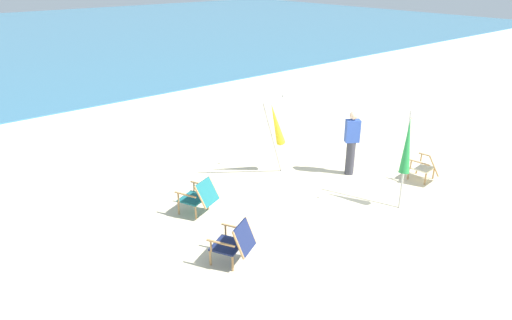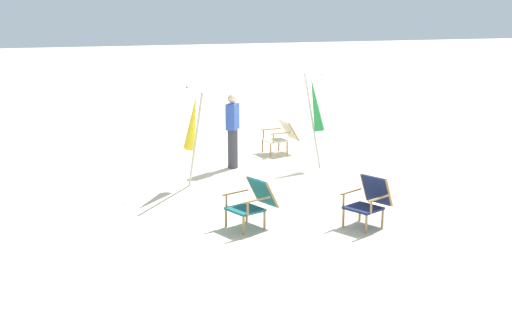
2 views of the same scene
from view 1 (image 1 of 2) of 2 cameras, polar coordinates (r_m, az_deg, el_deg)
The scene contains 8 objects.
ground_plane at distance 10.08m, azimuth 9.23°, elevation -5.88°, with size 80.00×80.00×0.00m, color beige.
surf_band at distance 17.89m, azimuth -15.92°, elevation 6.72°, with size 80.00×1.10×0.06m, color white.
beach_chair_back_right at distance 8.04m, azimuth -2.65°, elevation -10.18°, with size 0.83×0.88×0.81m.
beach_chair_front_right at distance 11.71m, azimuth 20.87°, elevation -0.62°, with size 0.66×0.84×0.77m.
beach_chair_mid_center at distance 9.60m, azimuth -7.08°, elevation -4.45°, with size 0.82×0.91×0.79m.
umbrella_furled_yellow at distance 11.01m, azimuth 2.53°, elevation 4.41°, with size 0.84×0.33×2.00m.
umbrella_furled_green at distance 10.00m, azimuth 18.35°, elevation 1.58°, with size 0.53×0.44×2.08m.
person_near_chairs at distance 11.42m, azimuth 11.85°, elevation 2.15°, with size 0.39×0.36×1.63m.
Camera 1 is at (-6.77, -5.67, 4.86)m, focal length 32.00 mm.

